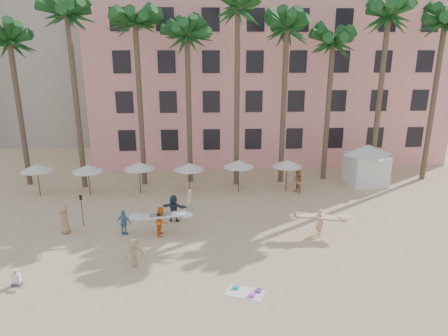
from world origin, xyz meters
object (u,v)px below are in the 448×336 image
pink_hotel (264,81)px  carrier_yellow (320,220)px  carrier_white (161,220)px  cabana (367,161)px

pink_hotel → carrier_yellow: size_ratio=11.27×
pink_hotel → carrier_white: pink_hotel is taller
cabana → carrier_yellow: (-6.86, -9.79, -1.05)m
pink_hotel → carrier_yellow: bearing=-89.0°
pink_hotel → carrier_white: bearing=-114.3°
carrier_white → cabana: bearing=28.5°
pink_hotel → carrier_white: (-9.56, -21.16, -7.00)m
pink_hotel → cabana: size_ratio=7.33×
cabana → pink_hotel: bearing=121.0°
carrier_yellow → carrier_white: (-9.92, 0.68, -0.03)m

